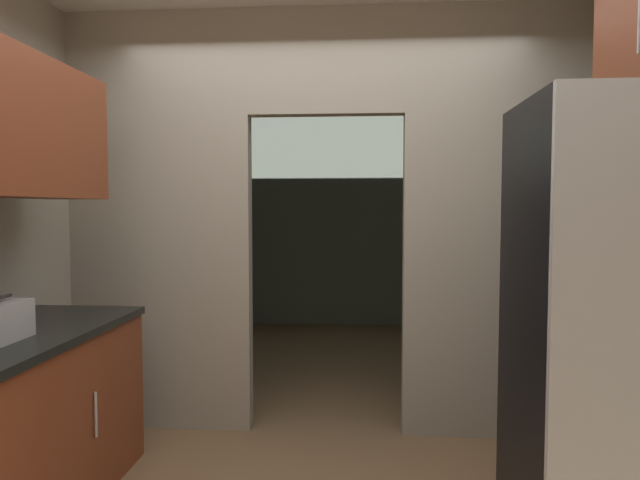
# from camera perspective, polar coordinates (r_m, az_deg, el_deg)

# --- Properties ---
(kitchen_partition) EXTENTS (3.34, 0.12, 2.71)m
(kitchen_partition) POSITION_cam_1_polar(r_m,az_deg,el_deg) (3.59, 0.44, 3.18)
(kitchen_partition) COLOR #ADA899
(kitchen_partition) RESTS_ON ground
(adjoining_room_shell) EXTENTS (3.34, 3.42, 2.71)m
(adjoining_room_shell) POSITION_cam_1_polar(r_m,az_deg,el_deg) (5.83, 1.96, 2.29)
(adjoining_room_shell) COLOR gray
(adjoining_room_shell) RESTS_ON ground
(refrigerator) EXTENTS (0.85, 0.71, 1.86)m
(refrigerator) POSITION_cam_1_polar(r_m,az_deg,el_deg) (2.49, 29.36, -9.26)
(refrigerator) COLOR black
(refrigerator) RESTS_ON ground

